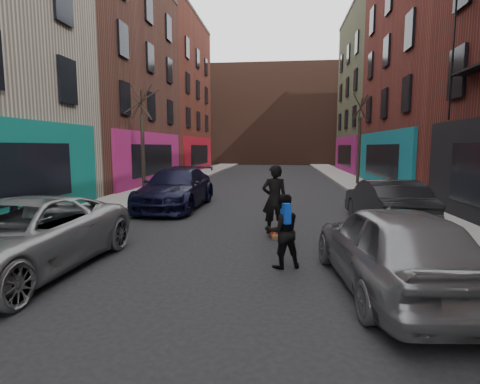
% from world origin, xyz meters
% --- Properties ---
extents(sidewalk_left, '(2.50, 84.00, 0.13)m').
position_xyz_m(sidewalk_left, '(-6.25, 30.00, 0.07)').
color(sidewalk_left, gray).
rests_on(sidewalk_left, ground).
extents(sidewalk_right, '(2.50, 84.00, 0.13)m').
position_xyz_m(sidewalk_right, '(6.25, 30.00, 0.07)').
color(sidewalk_right, gray).
rests_on(sidewalk_right, ground).
extents(building_far, '(40.00, 10.00, 14.00)m').
position_xyz_m(building_far, '(0.00, 56.00, 7.00)').
color(building_far, '#47281E').
rests_on(building_far, ground).
extents(tree_left_far, '(2.00, 2.00, 6.50)m').
position_xyz_m(tree_left_far, '(-6.20, 18.00, 3.38)').
color(tree_left_far, black).
rests_on(tree_left_far, sidewalk_left).
extents(tree_right_far, '(2.00, 2.00, 6.80)m').
position_xyz_m(tree_right_far, '(6.20, 24.00, 3.53)').
color(tree_right_far, black).
rests_on(tree_right_far, sidewalk_right).
extents(parked_left_far, '(2.71, 5.59, 1.53)m').
position_xyz_m(parked_left_far, '(-4.03, 5.39, 0.77)').
color(parked_left_far, gray).
rests_on(parked_left_far, ground).
extents(parked_left_end, '(2.46, 5.79, 1.67)m').
position_xyz_m(parked_left_end, '(-3.20, 13.81, 0.83)').
color(parked_left_end, black).
rests_on(parked_left_end, ground).
extents(parked_right_far, '(2.37, 4.90, 1.61)m').
position_xyz_m(parked_right_far, '(3.20, 5.33, 0.81)').
color(parked_right_far, gray).
rests_on(parked_right_far, ground).
extents(parked_right_end, '(1.89, 4.72, 1.53)m').
position_xyz_m(parked_right_end, '(4.60, 11.09, 0.76)').
color(parked_right_end, black).
rests_on(parked_right_end, ground).
extents(skateboard, '(0.36, 0.83, 0.10)m').
position_xyz_m(skateboard, '(1.03, 9.18, 0.05)').
color(skateboard, brown).
rests_on(skateboard, ground).
extents(skateboarder, '(0.79, 0.59, 1.98)m').
position_xyz_m(skateboarder, '(1.03, 9.18, 1.09)').
color(skateboarder, black).
rests_on(skateboarder, skateboard).
extents(pedestrian, '(0.93, 0.82, 1.59)m').
position_xyz_m(pedestrian, '(1.26, 6.43, 0.80)').
color(pedestrian, black).
rests_on(pedestrian, ground).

